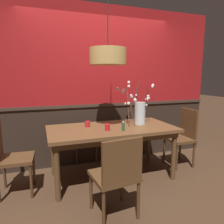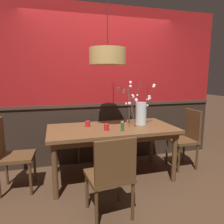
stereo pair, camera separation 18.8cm
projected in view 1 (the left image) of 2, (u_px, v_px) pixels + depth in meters
ground_plane at (112, 177)px, 3.15m from camera, size 24.00×24.00×0.00m
back_wall at (99, 87)px, 3.59m from camera, size 4.31×0.14×2.67m
dining_table at (112, 133)px, 3.04m from camera, size 1.83×0.91×0.78m
chair_head_west_end at (8, 154)px, 2.61m from camera, size 0.46×0.43×0.98m
chair_far_side_right at (109, 129)px, 3.95m from camera, size 0.46×0.42×0.92m
chair_near_side_left at (117, 173)px, 2.16m from camera, size 0.50×0.48×0.91m
chair_far_side_left at (84, 132)px, 3.78m from camera, size 0.42×0.42×0.88m
chair_head_east_end at (183, 134)px, 3.51m from camera, size 0.40×0.41×0.97m
vase_with_blossoms at (139, 112)px, 3.21m from camera, size 0.55×0.38×0.67m
candle_holder_nearer_center at (87, 124)px, 3.04m from camera, size 0.08×0.08×0.09m
candle_holder_nearer_edge at (107, 127)px, 2.83m from camera, size 0.07×0.07×0.10m
condiment_bottle at (123, 126)px, 2.81m from camera, size 0.04×0.04×0.13m
pendant_lamp at (108, 56)px, 2.78m from camera, size 0.50×0.50×1.01m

